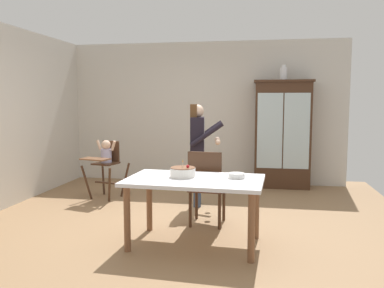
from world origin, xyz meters
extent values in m
plane|color=#93704C|center=(0.00, 0.00, 0.00)|extent=(6.24, 6.24, 0.00)
cube|color=beige|center=(0.00, 2.63, 1.35)|extent=(5.32, 0.06, 2.70)
cube|color=#422819|center=(1.47, 2.37, 0.96)|extent=(0.98, 0.42, 1.91)
cube|color=#422819|center=(1.47, 2.37, 1.93)|extent=(1.04, 0.48, 0.04)
cube|color=silver|center=(1.24, 2.15, 1.05)|extent=(0.44, 0.01, 1.34)
cube|color=silver|center=(1.71, 2.15, 1.05)|extent=(0.44, 0.01, 1.34)
cube|color=#422819|center=(1.47, 2.37, 1.05)|extent=(0.90, 0.36, 0.02)
cylinder|color=white|center=(1.47, 2.37, 2.06)|extent=(0.13, 0.13, 0.22)
cylinder|color=white|center=(1.47, 2.37, 2.20)|extent=(0.07, 0.07, 0.05)
cylinder|color=#422819|center=(-1.65, 0.86, 0.28)|extent=(0.16, 0.12, 0.56)
cylinder|color=#422819|center=(-1.22, 0.76, 0.28)|extent=(0.12, 0.16, 0.56)
cylinder|color=#422819|center=(-1.54, 1.29, 0.28)|extent=(0.12, 0.16, 0.56)
cylinder|color=#422819|center=(-1.11, 1.18, 0.28)|extent=(0.16, 0.12, 0.56)
cube|color=#422819|center=(-1.38, 1.02, 0.25)|extent=(0.42, 0.14, 0.02)
cube|color=#422819|center=(-1.38, 1.02, 0.57)|extent=(0.41, 0.41, 0.02)
cube|color=#422819|center=(-1.34, 1.17, 0.76)|extent=(0.30, 0.10, 0.34)
cube|color=brown|center=(-1.44, 0.76, 0.68)|extent=(0.48, 0.34, 0.02)
cylinder|color=#B2ADD1|center=(-1.38, 1.04, 0.70)|extent=(0.17, 0.17, 0.22)
sphere|color=beige|center=(-1.38, 1.04, 0.87)|extent=(0.15, 0.15, 0.15)
cylinder|color=beige|center=(-1.51, 1.07, 0.86)|extent=(0.10, 0.07, 0.17)
cylinder|color=beige|center=(-1.24, 1.01, 0.86)|extent=(0.10, 0.07, 0.17)
cylinder|color=#33425B|center=(0.17, 0.74, 0.41)|extent=(0.11, 0.11, 0.82)
cylinder|color=#33425B|center=(0.15, 0.91, 0.41)|extent=(0.11, 0.11, 0.82)
cube|color=black|center=(0.16, 0.82, 1.08)|extent=(0.24, 0.38, 0.52)
cube|color=white|center=(0.26, 0.84, 1.08)|extent=(0.02, 0.06, 0.49)
sphere|color=beige|center=(0.16, 0.82, 1.43)|extent=(0.19, 0.19, 0.19)
cube|color=brown|center=(0.10, 0.82, 1.31)|extent=(0.12, 0.21, 0.44)
cylinder|color=black|center=(0.32, 0.64, 1.10)|extent=(0.50, 0.13, 0.37)
sphere|color=beige|center=(0.48, 0.66, 0.99)|extent=(0.08, 0.08, 0.08)
cylinder|color=black|center=(0.27, 1.04, 1.10)|extent=(0.50, 0.13, 0.37)
sphere|color=beige|center=(0.43, 1.06, 0.99)|extent=(0.08, 0.08, 0.08)
cube|color=silver|center=(0.39, -0.81, 0.72)|extent=(1.51, 0.96, 0.04)
cylinder|color=brown|center=(-0.27, -1.13, 0.35)|extent=(0.07, 0.07, 0.70)
cylinder|color=brown|center=(1.02, -1.20, 0.35)|extent=(0.07, 0.07, 0.70)
cylinder|color=brown|center=(-0.23, -0.42, 0.35)|extent=(0.07, 0.07, 0.70)
cylinder|color=brown|center=(1.05, -0.49, 0.35)|extent=(0.07, 0.07, 0.70)
cylinder|color=white|center=(0.25, -0.74, 0.79)|extent=(0.28, 0.28, 0.10)
cylinder|color=brown|center=(0.25, -0.74, 0.84)|extent=(0.27, 0.27, 0.01)
cylinder|color=#F2E5CC|center=(0.25, -0.74, 0.88)|extent=(0.01, 0.01, 0.06)
cone|color=yellow|center=(0.25, -0.74, 0.92)|extent=(0.02, 0.02, 0.02)
sphere|color=red|center=(0.31, -0.78, 0.87)|extent=(0.04, 0.04, 0.04)
cylinder|color=silver|center=(0.84, -0.71, 0.77)|extent=(0.18, 0.18, 0.05)
cylinder|color=#422819|center=(0.63, 0.13, 0.23)|extent=(0.04, 0.04, 0.45)
cylinder|color=#422819|center=(0.26, 0.15, 0.23)|extent=(0.04, 0.04, 0.45)
cylinder|color=#422819|center=(0.61, -0.24, 0.23)|extent=(0.04, 0.04, 0.45)
cylinder|color=#422819|center=(0.24, -0.22, 0.23)|extent=(0.04, 0.04, 0.45)
cube|color=brown|center=(0.43, -0.05, 0.47)|extent=(0.46, 0.46, 0.03)
cube|color=#422819|center=(0.42, -0.25, 0.72)|extent=(0.42, 0.06, 0.48)
cylinder|color=#422819|center=(0.61, -0.26, 0.72)|extent=(0.03, 0.03, 0.48)
cylinder|color=#422819|center=(0.23, -0.24, 0.72)|extent=(0.03, 0.03, 0.48)
camera|label=1|loc=(1.10, -4.97, 1.57)|focal=37.01mm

